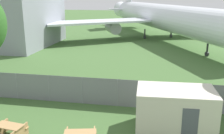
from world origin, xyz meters
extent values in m
cylinder|color=gray|center=(-7.64, 9.56, 1.00)|extent=(0.07, 0.07, 2.00)
cylinder|color=gray|center=(-5.09, 9.56, 1.00)|extent=(0.07, 0.07, 2.00)
cylinder|color=gray|center=(-2.55, 9.56, 1.00)|extent=(0.07, 0.07, 2.00)
cylinder|color=gray|center=(0.00, 9.56, 1.00)|extent=(0.07, 0.07, 2.00)
cylinder|color=gray|center=(2.55, 9.56, 1.00)|extent=(0.07, 0.07, 2.00)
cylinder|color=gray|center=(5.09, 9.56, 1.00)|extent=(0.07, 0.07, 2.00)
cube|color=slate|center=(0.00, 9.56, 1.00)|extent=(56.00, 0.01, 2.00)
cylinder|color=white|center=(3.20, 38.35, 3.85)|extent=(20.80, 37.12, 4.27)
cone|color=white|center=(-6.43, 58.39, 3.85)|extent=(5.78, 6.48, 3.84)
cube|color=white|center=(12.21, 44.85, 3.21)|extent=(18.44, 10.56, 0.30)
cylinder|color=#939399|center=(9.66, 44.05, 2.10)|extent=(3.40, 4.30, 1.92)
cube|color=white|center=(-7.51, 35.37, 3.21)|extent=(17.69, 14.32, 0.30)
cylinder|color=#939399|center=(-5.29, 36.86, 2.10)|extent=(3.40, 4.30, 1.92)
cube|color=white|center=(-4.72, 54.83, 4.28)|extent=(9.95, 7.15, 0.20)
cylinder|color=#2D2D33|center=(8.71, 26.88, 0.86)|extent=(0.24, 0.24, 1.72)
cylinder|color=#2D2D33|center=(8.71, 26.88, 0.28)|extent=(0.51, 0.63, 0.56)
cylinder|color=#2D2D33|center=(4.66, 41.22, 0.86)|extent=(0.24, 0.24, 1.72)
cylinder|color=#2D2D33|center=(4.66, 41.22, 0.28)|extent=(0.51, 0.63, 0.56)
cylinder|color=#2D2D33|center=(0.04, 39.00, 0.86)|extent=(0.24, 0.24, 1.72)
cylinder|color=#2D2D33|center=(0.04, 39.00, 0.28)|extent=(0.51, 0.63, 0.56)
cube|color=beige|center=(3.80, 6.88, 1.25)|extent=(4.50, 2.81, 2.49)
cube|color=#4C515B|center=(4.52, 5.61, 1.00)|extent=(0.84, 0.07, 1.90)
cube|color=tan|center=(-5.12, 4.30, 0.74)|extent=(1.64, 0.97, 0.04)
cube|color=tan|center=(-5.04, 4.85, 0.44)|extent=(1.57, 0.50, 0.04)
cube|color=tan|center=(-4.46, 4.20, 0.37)|extent=(0.26, 1.39, 0.74)
cube|color=tan|center=(-5.79, 4.40, 0.37)|extent=(0.26, 1.39, 0.74)
cube|color=tan|center=(-1.08, 4.28, 0.74)|extent=(1.79, 1.11, 0.04)
cube|color=tan|center=(-1.20, 4.83, 0.44)|extent=(1.69, 0.64, 0.04)
camera|label=1|loc=(2.76, -7.33, 7.66)|focal=42.00mm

